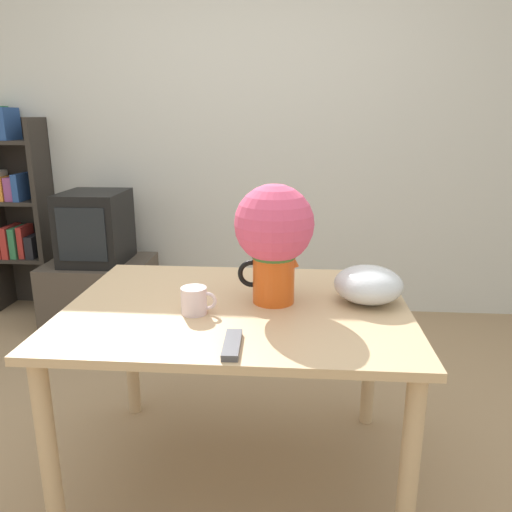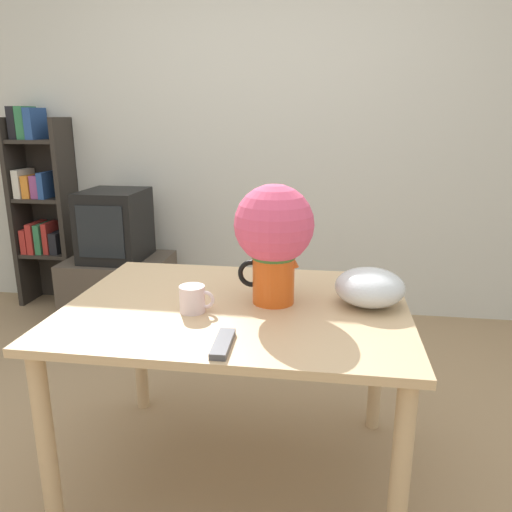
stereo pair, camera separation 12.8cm
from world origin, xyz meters
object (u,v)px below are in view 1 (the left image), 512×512
at_px(flower_vase, 274,234).
at_px(white_bowl, 368,285).
at_px(coffee_mug, 195,301).
at_px(tv_set, 95,227).

relative_size(flower_vase, white_bowl, 1.74).
relative_size(coffee_mug, tv_set, 0.27).
distance_m(white_bowl, tv_set, 2.13).
bearing_deg(flower_vase, white_bowl, 4.18).
distance_m(flower_vase, coffee_mug, 0.37).
bearing_deg(coffee_mug, white_bowl, 14.81).
height_order(coffee_mug, white_bowl, white_bowl).
distance_m(coffee_mug, white_bowl, 0.64).
xyz_separation_m(flower_vase, white_bowl, (0.35, 0.03, -0.19)).
distance_m(flower_vase, white_bowl, 0.40).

